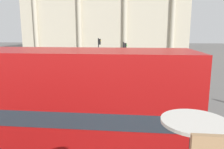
{
  "coord_description": "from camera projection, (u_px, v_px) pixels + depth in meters",
  "views": [
    {
      "loc": [
        0.12,
        -2.24,
        4.64
      ],
      "look_at": [
        -1.77,
        15.66,
        1.19
      ],
      "focal_mm": 35.0,
      "sensor_mm": 36.0,
      "label": 1
    }
  ],
  "objects": [
    {
      "name": "traffic_light_mid",
      "position": [
        124.0,
        56.0,
        20.67
      ],
      "size": [
        0.42,
        0.24,
        3.8
      ],
      "color": "black",
      "rests_on": "ground_plane"
    },
    {
      "name": "traffic_light_near",
      "position": [
        174.0,
        75.0,
        12.71
      ],
      "size": [
        0.42,
        0.24,
        3.41
      ],
      "color": "black",
      "rests_on": "ground_plane"
    },
    {
      "name": "traffic_light_far",
      "position": [
        99.0,
        49.0,
        27.5
      ],
      "size": [
        0.42,
        0.24,
        3.98
      ],
      "color": "black",
      "rests_on": "ground_plane"
    },
    {
      "name": "plaza_building_left",
      "position": [
        106.0,
        9.0,
        51.03
      ],
      "size": [
        36.2,
        14.4,
        20.3
      ],
      "color": "beige",
      "rests_on": "ground_plane"
    },
    {
      "name": "pedestrian_grey",
      "position": [
        101.0,
        70.0,
        21.51
      ],
      "size": [
        0.32,
        0.32,
        1.79
      ],
      "rotation": [
        0.0,
        0.0,
        5.34
      ],
      "color": "#282B33",
      "rests_on": "ground_plane"
    },
    {
      "name": "cafe_dining_table",
      "position": [
        193.0,
        141.0,
        1.97
      ],
      "size": [
        0.6,
        0.6,
        0.73
      ],
      "color": "#2D2D30",
      "rests_on": "cafe_floor_slab"
    },
    {
      "name": "double_decker_bus",
      "position": [
        12.0,
        106.0,
        7.05
      ],
      "size": [
        11.33,
        2.65,
        4.14
      ],
      "rotation": [
        0.0,
        0.0,
        0.11
      ],
      "color": "black",
      "rests_on": "ground_plane"
    },
    {
      "name": "pedestrian_black",
      "position": [
        147.0,
        56.0,
        35.25
      ],
      "size": [
        0.32,
        0.32,
        1.75
      ],
      "rotation": [
        0.0,
        0.0,
        1.35
      ],
      "color": "#282B33",
      "rests_on": "ground_plane"
    }
  ]
}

